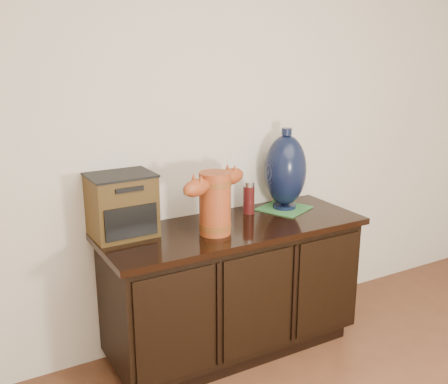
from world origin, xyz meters
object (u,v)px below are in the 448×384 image
sideboard (233,287)px  lamp_base (285,171)px  spray_can (249,198)px  tv_radio (122,205)px  terracotta_vessel (215,199)px

sideboard → lamp_base: bearing=14.4°
sideboard → spray_can: 0.52m
sideboard → tv_radio: size_ratio=4.44×
sideboard → tv_radio: 0.79m
tv_radio → spray_can: 0.76m
tv_radio → lamp_base: bearing=-4.0°
sideboard → lamp_base: (0.41, 0.11, 0.60)m
terracotta_vessel → tv_radio: size_ratio=1.37×
sideboard → tv_radio: (-0.57, 0.15, 0.53)m
terracotta_vessel → tv_radio: terracotta_vessel is taller
sideboard → terracotta_vessel: (-0.14, -0.06, 0.55)m
tv_radio → spray_can: size_ratio=1.74×
spray_can → terracotta_vessel: bearing=-148.9°
tv_radio → spray_can: (0.75, -0.01, -0.07)m
sideboard → lamp_base: 0.74m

